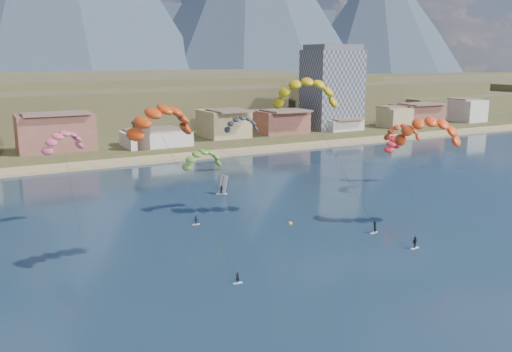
# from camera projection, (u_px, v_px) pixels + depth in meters

# --- Properties ---
(ground) EXTENTS (2400.00, 2400.00, 0.00)m
(ground) POSITION_uv_depth(u_px,v_px,m) (382.00, 307.00, 66.18)
(ground) COLOR #0E1C32
(ground) RESTS_ON ground
(beach) EXTENTS (2200.00, 12.00, 0.90)m
(beach) POSITION_uv_depth(u_px,v_px,m) (134.00, 161.00, 157.33)
(beach) COLOR tan
(beach) RESTS_ON ground
(land) EXTENTS (2200.00, 900.00, 4.00)m
(land) POSITION_uv_depth(u_px,v_px,m) (6.00, 87.00, 547.99)
(land) COLOR #4B4729
(land) RESTS_ON ground
(foothills) EXTENTS (940.00, 210.00, 18.00)m
(foothills) POSITION_uv_depth(u_px,v_px,m) (106.00, 98.00, 274.63)
(foothills) COLOR brown
(foothills) RESTS_ON ground
(apartment_tower) EXTENTS (20.00, 16.00, 32.00)m
(apartment_tower) POSITION_uv_depth(u_px,v_px,m) (332.00, 87.00, 211.87)
(apartment_tower) COLOR gray
(apartment_tower) RESTS_ON ground
(watchtower) EXTENTS (5.82, 5.82, 8.60)m
(watchtower) POSITION_uv_depth(u_px,v_px,m) (142.00, 135.00, 165.22)
(watchtower) COLOR #47382D
(watchtower) RESTS_ON ground
(kitesurfer_red) EXTENTS (12.21, 15.59, 25.35)m
(kitesurfer_red) POSITION_uv_depth(u_px,v_px,m) (161.00, 116.00, 75.72)
(kitesurfer_red) COLOR silver
(kitesurfer_red) RESTS_ON ground
(kitesurfer_yellow) EXTENTS (13.61, 21.21, 28.78)m
(kitesurfer_yellow) POSITION_uv_depth(u_px,v_px,m) (306.00, 89.00, 100.89)
(kitesurfer_yellow) COLOR silver
(kitesurfer_yellow) RESTS_ON ground
(kitesurfer_orange) EXTENTS (19.04, 16.00, 22.88)m
(kitesurfer_orange) POSITION_uv_depth(u_px,v_px,m) (429.00, 127.00, 96.81)
(kitesurfer_orange) COLOR silver
(kitesurfer_orange) RESTS_ON ground
(kitesurfer_green) EXTENTS (10.48, 11.54, 14.49)m
(kitesurfer_green) POSITION_uv_depth(u_px,v_px,m) (202.00, 156.00, 106.20)
(kitesurfer_green) COLOR silver
(kitesurfer_green) RESTS_ON ground
(distant_kite_pink) EXTENTS (9.01, 7.64, 18.59)m
(distant_kite_pink) POSITION_uv_depth(u_px,v_px,m) (63.00, 138.00, 95.20)
(distant_kite_pink) COLOR #262626
(distant_kite_pink) RESTS_ON ground
(distant_kite_dark) EXTENTS (9.85, 6.41, 16.53)m
(distant_kite_dark) POSITION_uv_depth(u_px,v_px,m) (242.00, 121.00, 141.35)
(distant_kite_dark) COLOR #262626
(distant_kite_dark) RESTS_ON ground
(distant_kite_orange) EXTENTS (9.34, 7.83, 15.82)m
(distant_kite_orange) POSITION_uv_depth(u_px,v_px,m) (403.00, 129.00, 130.19)
(distant_kite_orange) COLOR #262626
(distant_kite_orange) RESTS_ON ground
(distant_kite_red) EXTENTS (7.94, 7.42, 14.36)m
(distant_kite_red) POSITION_uv_depth(u_px,v_px,m) (393.00, 141.00, 121.27)
(distant_kite_red) COLOR #262626
(distant_kite_red) RESTS_ON ground
(windsurfer) EXTENTS (2.62, 2.71, 4.25)m
(windsurfer) POSITION_uv_depth(u_px,v_px,m) (222.00, 188.00, 120.26)
(windsurfer) COLOR silver
(windsurfer) RESTS_ON ground
(buoy) EXTENTS (0.69, 0.69, 0.69)m
(buoy) POSITION_uv_depth(u_px,v_px,m) (290.00, 223.00, 98.86)
(buoy) COLOR yellow
(buoy) RESTS_ON ground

